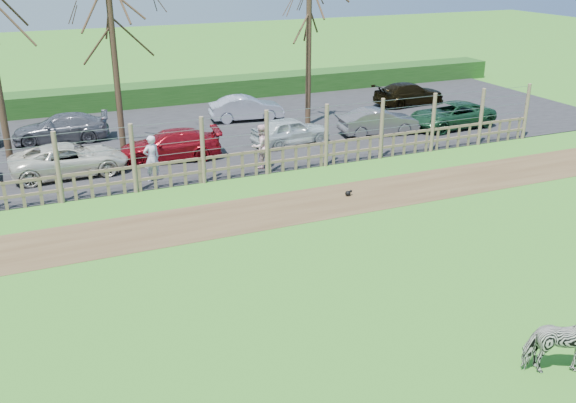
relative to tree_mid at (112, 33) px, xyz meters
name	(u,v)px	position (x,y,z in m)	size (l,w,h in m)	color
ground	(291,278)	(2.00, -13.50, -4.87)	(120.00, 120.00, 0.00)	#53A632
dirt_strip	(235,217)	(2.00, -9.00, -4.86)	(34.00, 2.80, 0.01)	brown
asphalt	(164,138)	(2.00, 1.00, -4.85)	(44.00, 13.00, 0.04)	#232326
hedge	(134,96)	(2.00, 8.00, -4.32)	(46.00, 2.00, 1.10)	#1E4716
fence	(203,162)	(2.00, -5.50, -4.06)	(30.16, 0.16, 2.50)	brown
tree_mid	(112,33)	(0.00, 0.00, 0.00)	(4.80, 4.80, 6.83)	#3D2B1E
tree_right	(309,14)	(9.00, 0.50, 0.37)	(4.80, 4.80, 7.35)	#3D2B1E
zebra	(564,345)	(5.45, -19.37, -4.20)	(0.72, 1.57, 1.33)	gray
visitor_a	(152,158)	(0.30, -4.61, -3.96)	(0.63, 0.41, 1.72)	silver
visitor_b	(261,146)	(4.53, -4.78, -3.96)	(0.84, 0.65, 1.72)	beige
crow	(348,193)	(6.24, -8.80, -4.76)	(0.26, 0.19, 0.21)	black
car_2	(70,159)	(-2.43, -2.70, -4.23)	(1.99, 4.32, 1.20)	silver
car_3	(170,145)	(1.50, -2.35, -4.23)	(1.68, 4.13, 1.20)	maroon
car_4	(291,131)	(6.89, -2.25, -4.23)	(1.42, 3.52, 1.20)	silver
car_5	(379,122)	(11.24, -2.41, -4.23)	(1.27, 3.64, 1.20)	#615E62
car_6	(451,115)	(15.04, -2.72, -4.23)	(1.99, 4.32, 1.20)	#1D482B
car_9	(61,128)	(-2.31, 2.21, -4.23)	(1.68, 4.13, 1.20)	slate
car_11	(246,108)	(6.54, 2.51, -4.23)	(1.27, 3.64, 1.20)	#AFB1C5
car_13	(409,94)	(15.91, 2.21, -4.23)	(1.68, 4.13, 1.20)	black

